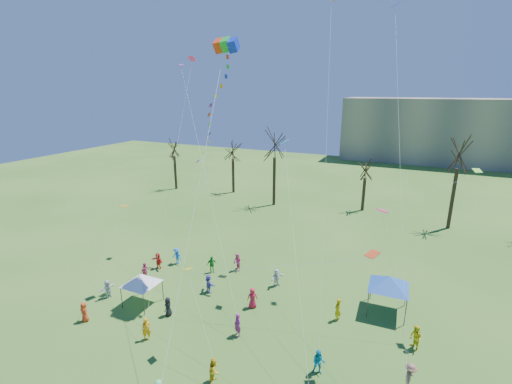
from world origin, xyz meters
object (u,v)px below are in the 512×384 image
at_px(big_box_kite, 217,113).
at_px(canopy_tent_blue, 389,282).
at_px(distant_building, 478,132).
at_px(canopy_tent_white, 141,279).

bearing_deg(big_box_kite, canopy_tent_blue, 14.34).
relative_size(big_box_kite, canopy_tent_blue, 5.26).
distance_m(distant_building, canopy_tent_blue, 70.72).
relative_size(distant_building, canopy_tent_white, 16.99).
height_order(big_box_kite, canopy_tent_blue, big_box_kite).
xyz_separation_m(big_box_kite, canopy_tent_white, (-5.24, -3.90, -13.13)).
distance_m(big_box_kite, canopy_tent_blue, 18.58).
xyz_separation_m(distant_building, canopy_tent_blue, (-13.06, -69.33, -4.85)).
bearing_deg(canopy_tent_white, big_box_kite, 36.63).
distance_m(canopy_tent_white, canopy_tent_blue, 19.74).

